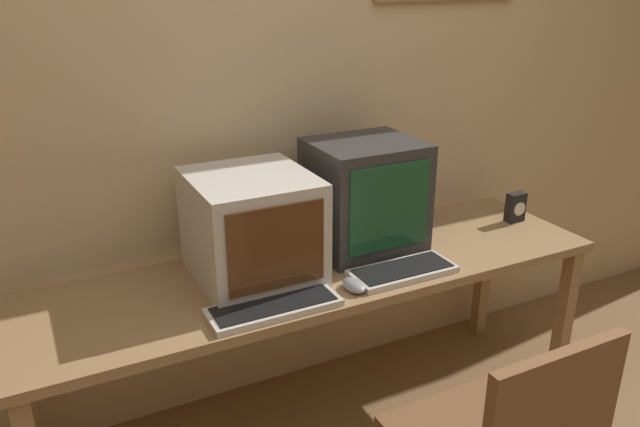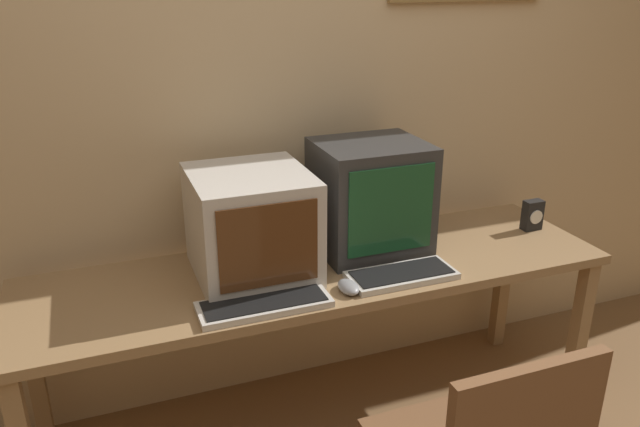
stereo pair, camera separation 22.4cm
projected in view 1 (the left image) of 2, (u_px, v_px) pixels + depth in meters
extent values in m
cube|color=#D1B284|center=(273.00, 94.00, 2.44)|extent=(8.00, 0.05, 2.60)
cube|color=#99754C|center=(320.00, 271.00, 2.32)|extent=(2.19, 0.61, 0.04)
cube|color=#99754C|center=(563.00, 321.00, 2.68)|extent=(0.06, 0.06, 0.69)
cube|color=#99754C|center=(27.00, 393.00, 2.23)|extent=(0.06, 0.06, 0.69)
cube|color=#99754C|center=(483.00, 273.00, 3.11)|extent=(0.06, 0.06, 0.69)
cube|color=beige|center=(252.00, 227.00, 2.19)|extent=(0.41, 0.44, 0.38)
cube|color=#563319|center=(277.00, 248.00, 2.00)|extent=(0.34, 0.01, 0.29)
cube|color=#333333|center=(364.00, 195.00, 2.42)|extent=(0.41, 0.35, 0.43)
cube|color=#194C28|center=(390.00, 208.00, 2.27)|extent=(0.33, 0.01, 0.33)
cube|color=beige|center=(274.00, 307.00, 2.02)|extent=(0.44, 0.16, 0.02)
cube|color=black|center=(274.00, 304.00, 2.01)|extent=(0.40, 0.13, 0.00)
cube|color=beige|center=(403.00, 271.00, 2.26)|extent=(0.39, 0.17, 0.02)
cube|color=black|center=(403.00, 268.00, 2.26)|extent=(0.36, 0.14, 0.00)
ellipsoid|color=gray|center=(354.00, 285.00, 2.14)|extent=(0.07, 0.11, 0.04)
cube|color=black|center=(515.00, 207.00, 2.72)|extent=(0.08, 0.05, 0.13)
cylinder|color=white|center=(520.00, 209.00, 2.70)|extent=(0.06, 0.00, 0.06)
cube|color=brown|center=(551.00, 425.00, 1.59)|extent=(0.44, 0.04, 0.44)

